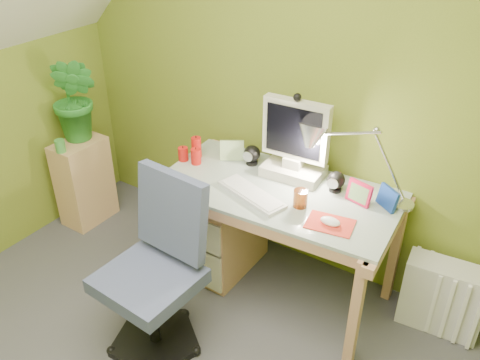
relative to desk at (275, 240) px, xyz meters
The scene contains 19 objects.
wall_back 0.93m from the desk, 104.59° to the left, with size 3.20×0.01×2.40m, color olive.
desk is the anchor object (origin of this frame).
monitor 0.63m from the desk, 90.00° to the left, with size 0.36×0.21×0.50m, color beige, non-canonical shape.
speaker_left 0.52m from the desk, 149.35° to the left, with size 0.10×0.10×0.12m, color black, non-canonical shape.
speaker_right 0.52m from the desk, 30.65° to the left, with size 0.10×0.10×0.12m, color black, non-canonical shape.
keyboard 0.40m from the desk, 119.74° to the right, with size 0.42×0.13×0.02m, color silver.
mousepad 0.54m from the desk, 20.22° to the right, with size 0.23×0.16×0.01m, color red.
mouse 0.55m from the desk, 20.22° to the right, with size 0.10×0.06×0.04m, color white.
amber_tumbler 0.45m from the desk, 23.96° to the right, with size 0.07×0.07×0.10m, color #8C4414.
candle_cluster 0.73m from the desk, behind, with size 0.17×0.15×0.13m, color red, non-canonical shape.
photo_frame_red 0.60m from the desk, 15.95° to the left, with size 0.14×0.02×0.12m, color #D51642.
photo_frame_blue 0.71m from the desk, 15.95° to the left, with size 0.13×0.02×0.11m, color navy.
photo_frame_green 0.59m from the desk, 160.71° to the left, with size 0.14×0.02×0.12m, color #A7C789.
desk_lamp 0.82m from the desk, 21.80° to the left, with size 0.58×0.25×0.63m, color #A9AAAE, non-canonical shape.
side_ledge 1.50m from the desk, behind, with size 0.23×0.36×0.63m, color tan.
potted_plant 1.60m from the desk, behind, with size 0.33×0.26×0.59m, color #297C29.
green_cup 1.53m from the desk, 169.37° to the right, with size 0.07×0.07×0.08m, color green.
task_chair 0.82m from the desk, 111.94° to the right, with size 0.52×0.52×0.94m, color #3F4868, non-canonical shape.
radiator 0.97m from the desk, 13.87° to the left, with size 0.43×0.17×0.43m, color silver.
Camera 1 is at (1.23, -0.85, 2.20)m, focal length 38.00 mm.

